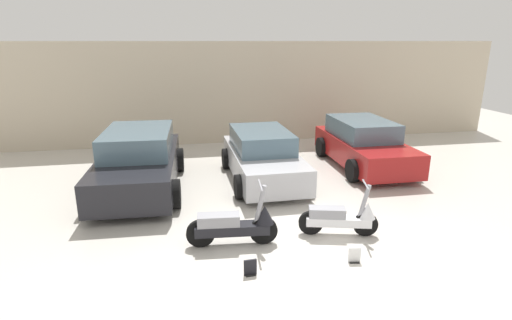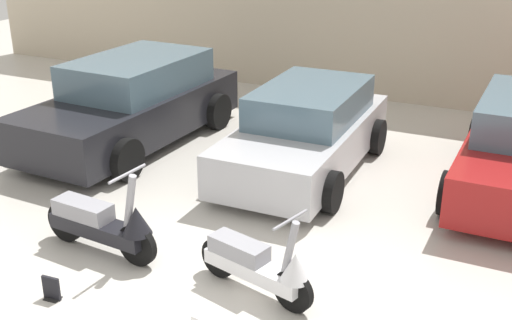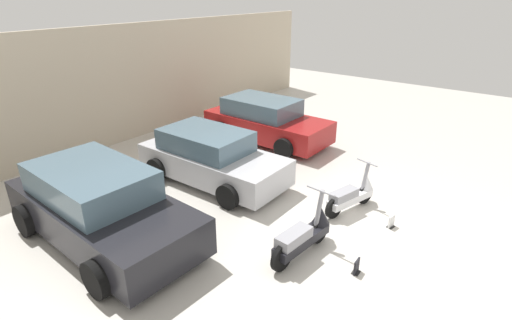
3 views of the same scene
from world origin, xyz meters
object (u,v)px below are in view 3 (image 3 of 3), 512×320
at_px(placard_near_left_scooter, 356,267).
at_px(placard_near_right_scooter, 391,222).
at_px(car_rear_center, 211,158).
at_px(scooter_front_left, 304,234).
at_px(car_rear_right, 266,121).
at_px(scooter_front_right, 352,194).
at_px(car_rear_left, 100,206).

bearing_deg(placard_near_left_scooter, placard_near_right_scooter, 1.71).
bearing_deg(placard_near_left_scooter, car_rear_center, 75.92).
distance_m(scooter_front_left, placard_near_right_scooter, 2.05).
distance_m(placard_near_left_scooter, placard_near_right_scooter, 1.73).
height_order(scooter_front_left, car_rear_right, car_rear_right).
distance_m(scooter_front_right, car_rear_center, 3.44).
bearing_deg(car_rear_center, scooter_front_right, 12.60).
bearing_deg(scooter_front_left, scooter_front_right, 5.03).
relative_size(scooter_front_right, placard_near_left_scooter, 5.47).
height_order(car_rear_left, car_rear_right, car_rear_left).
distance_m(scooter_front_right, car_rear_left, 5.05).
xyz_separation_m(scooter_front_left, car_rear_center, (1.16, 3.35, 0.21)).
xyz_separation_m(scooter_front_left, car_rear_right, (4.23, 3.97, 0.23)).
bearing_deg(car_rear_right, car_rear_left, -82.80).
xyz_separation_m(car_rear_right, placard_near_right_scooter, (-2.43, -4.91, -0.51)).
height_order(car_rear_left, placard_near_right_scooter, car_rear_left).
relative_size(car_rear_right, placard_near_right_scooter, 14.92).
bearing_deg(car_rear_center, placard_near_right_scooter, 7.69).
distance_m(car_rear_left, placard_near_right_scooter, 5.61).
distance_m(scooter_front_right, placard_near_right_scooter, 0.98).
bearing_deg(placard_near_left_scooter, scooter_front_right, 27.72).
xyz_separation_m(scooter_front_right, placard_near_right_scooter, (-0.16, -0.94, -0.24)).
bearing_deg(scooter_front_left, car_rear_center, 75.72).
bearing_deg(scooter_front_right, scooter_front_left, -165.32).
xyz_separation_m(scooter_front_right, placard_near_left_scooter, (-1.88, -0.99, -0.24)).
distance_m(car_rear_center, placard_near_left_scooter, 4.49).
height_order(scooter_front_left, placard_near_right_scooter, scooter_front_left).
height_order(car_rear_right, placard_near_left_scooter, car_rear_right).
distance_m(scooter_front_left, car_rear_right, 5.81).
relative_size(scooter_front_left, car_rear_center, 0.43).
distance_m(car_rear_left, car_rear_right, 6.17).
xyz_separation_m(scooter_front_right, car_rear_center, (-0.80, 3.34, 0.25)).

